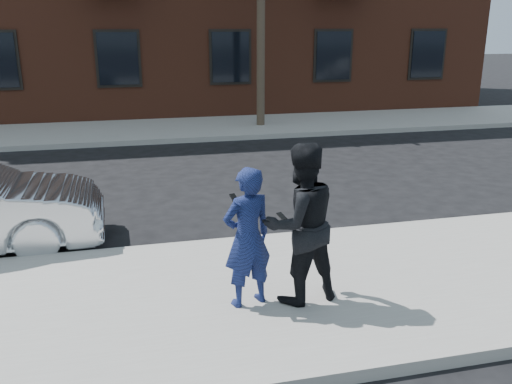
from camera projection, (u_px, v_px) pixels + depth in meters
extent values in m
plane|color=black|center=(119.00, 309.00, 6.57)|extent=(100.00, 100.00, 0.00)
cube|color=gray|center=(118.00, 314.00, 6.31)|extent=(50.00, 3.50, 0.15)
cube|color=#999691|center=(119.00, 253.00, 7.98)|extent=(50.00, 0.10, 0.15)
cube|color=gray|center=(120.00, 132.00, 16.99)|extent=(50.00, 3.50, 0.15)
cube|color=#999691|center=(120.00, 143.00, 15.32)|extent=(50.00, 0.10, 0.15)
cube|color=black|center=(231.00, 57.00, 18.80)|extent=(1.30, 0.06, 1.70)
cube|color=black|center=(428.00, 54.00, 20.48)|extent=(1.30, 0.06, 1.70)
cylinder|color=#392C21|center=(261.00, 59.00, 17.11)|extent=(0.26, 0.26, 4.20)
imported|color=navy|center=(247.00, 238.00, 6.17)|extent=(0.70, 0.55, 1.67)
cube|color=black|center=(234.00, 198.00, 6.20)|extent=(0.10, 0.14, 0.08)
imported|color=black|center=(300.00, 224.00, 6.24)|extent=(1.05, 0.89, 1.91)
cube|color=black|center=(282.00, 216.00, 6.32)|extent=(0.11, 0.15, 0.06)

